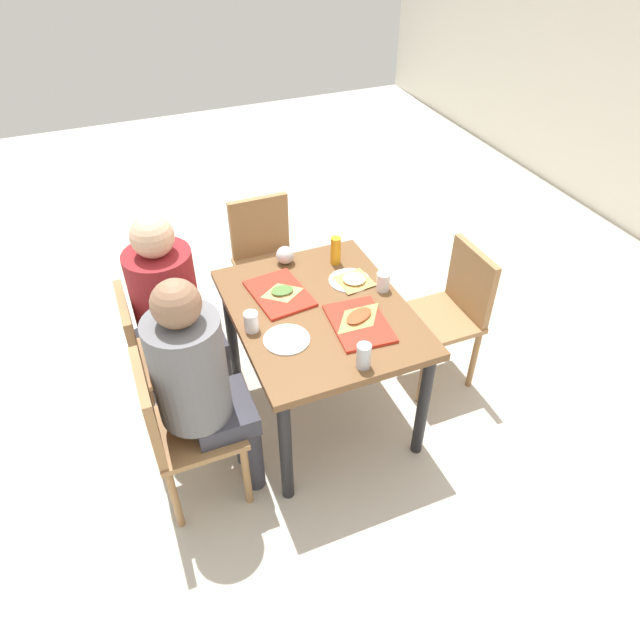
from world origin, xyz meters
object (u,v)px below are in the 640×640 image
tray_red_far (359,323)px  handbag (153,359)px  pizza_slice_c (354,280)px  soda_can (364,356)px  person_in_red (175,307)px  plastic_cup_b (251,322)px  paper_plate_center (349,280)px  chair_left_end (266,255)px  foil_bundle (285,255)px  chair_far_side (452,307)px  condiment_bottle (336,251)px  plastic_cup_a (383,282)px  paper_plate_near_edge (287,339)px  chair_near_left (155,351)px  pizza_slice_b (359,317)px  tray_red_near (279,294)px  pizza_slice_a (282,291)px  chair_near_right (176,425)px  person_in_brown_jacket (200,378)px  main_table (320,324)px

tray_red_far → handbag: bearing=-130.1°
pizza_slice_c → soda_can: bearing=-21.3°
person_in_red → plastic_cup_b: bearing=46.5°
paper_plate_center → chair_left_end: bearing=-162.8°
person_in_red → foil_bundle: bearing=106.0°
chair_far_side → person_in_red: person_in_red is taller
condiment_bottle → person_in_red: bearing=-85.0°
tray_red_far → foil_bundle: foil_bundle is taller
chair_far_side → plastic_cup_a: 0.53m
chair_left_end → paper_plate_near_edge: size_ratio=3.87×
chair_near_left → foil_bundle: size_ratio=8.51×
pizza_slice_b → plastic_cup_a: (-0.18, 0.22, 0.03)m
soda_can → chair_left_end: bearing=-179.1°
paper_plate_near_edge → pizza_slice_c: (-0.30, 0.49, 0.01)m
chair_near_left → tray_red_near: (0.08, 0.66, 0.24)m
chair_far_side → soda_can: bearing=-60.2°
soda_can → foil_bundle: bearing=-177.3°
soda_can → handbag: soda_can is taller
chair_far_side → foil_bundle: size_ratio=8.51×
paper_plate_near_edge → plastic_cup_b: bearing=-136.1°
person_in_red → tray_red_far: 0.92m
tray_red_far → pizza_slice_c: (-0.33, 0.13, 0.01)m
person_in_red → pizza_slice_a: size_ratio=7.42×
chair_near_right → plastic_cup_a: 1.24m
chair_far_side → soda_can: (0.45, -0.79, 0.29)m
person_in_brown_jacket → paper_plate_near_edge: size_ratio=5.73×
main_table → plastic_cup_b: bearing=-85.8°
tray_red_near → plastic_cup_b: (0.21, -0.21, 0.04)m
pizza_slice_a → pizza_slice_c: (0.04, 0.39, -0.01)m
paper_plate_near_edge → handbag: 1.14m
plastic_cup_a → pizza_slice_c: bearing=-136.4°
main_table → person_in_brown_jacket: person_in_brown_jacket is taller
chair_left_end → tray_red_far: bearing=6.6°
chair_near_left → chair_left_end: bearing=128.7°
paper_plate_near_edge → pizza_slice_a: (-0.34, 0.10, 0.02)m
chair_far_side → handbag: chair_far_side is taller
pizza_slice_b → condiment_bottle: (-0.50, 0.10, 0.06)m
foil_bundle → handbag: bearing=-101.5°
chair_far_side → condiment_bottle: size_ratio=5.32×
chair_far_side → paper_plate_center: (-0.16, -0.58, 0.24)m
pizza_slice_a → foil_bundle: (-0.27, 0.12, 0.03)m
paper_plate_center → plastic_cup_a: bearing=43.9°
chair_near_left → pizza_slice_a: 0.73m
pizza_slice_a → plastic_cup_b: bearing=-47.9°
main_table → chair_near_right: bearing=-71.8°
paper_plate_near_edge → condiment_bottle: bearing=137.2°
condiment_bottle → paper_plate_center: bearing=0.0°
chair_near_left → paper_plate_center: 1.07m
person_in_red → plastic_cup_b: 0.43m
tray_red_near → chair_near_right: bearing=-55.6°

